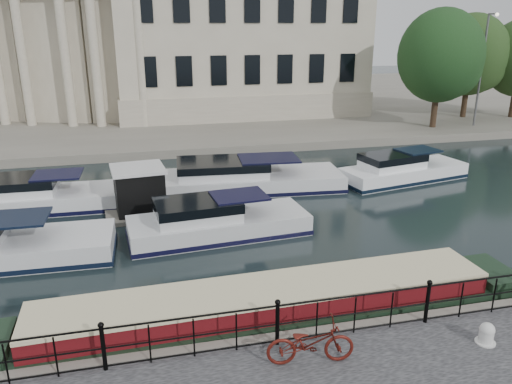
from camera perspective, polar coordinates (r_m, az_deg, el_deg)
ground_plane at (r=14.75m, az=-0.07°, el=-13.73°), size 160.00×160.00×0.00m
far_bank at (r=51.76m, az=-10.36°, el=9.93°), size 120.00×42.00×0.55m
railing at (r=12.28m, az=2.47°, el=-14.47°), size 24.14×0.14×1.22m
civic_building at (r=46.86m, az=-11.78°, el=17.27°), size 53.55×31.84×16.85m
bicycle at (r=11.83m, az=6.24°, el=-16.72°), size 2.08×0.95×1.06m
mooring_bollard at (r=13.71m, az=24.85°, el=-14.48°), size 0.48×0.48×0.54m
narrowboat at (r=14.06m, az=1.39°, el=-13.78°), size 15.64×2.50×1.57m
harbour_hut at (r=22.15m, az=-13.18°, el=-0.12°), size 3.23×2.79×2.18m
cabin_cruisers at (r=22.29m, az=-8.42°, el=-1.29°), size 27.55×9.21×1.99m
trees at (r=43.19m, az=23.99°, el=13.73°), size 14.51×9.19×8.51m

